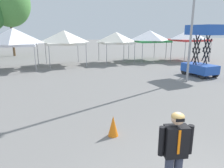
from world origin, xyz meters
TOP-DOWN VIEW (x-y plane):
  - canopy_tent_behind_center at (-4.46, 16.67)m, footprint 3.63×3.63m
  - canopy_tent_far_right at (-0.32, 17.47)m, footprint 3.52×3.52m
  - canopy_tent_right_of_center at (4.69, 17.42)m, footprint 2.99×2.99m
  - canopy_tent_behind_left at (8.64, 17.84)m, footprint 3.49×3.49m
  - canopy_tent_behind_right at (12.55, 16.46)m, footprint 3.40×3.40m
  - scissor_lift at (8.17, 9.54)m, footprint 1.58×2.41m
  - person_foreground at (-0.30, 0.60)m, footprint 0.64×0.32m
  - tree_behind_tents_right at (-5.62, 26.86)m, footprint 5.02×5.02m
  - traffic_cone_lot_center at (-0.57, 3.29)m, footprint 0.32×0.32m

SIDE VIEW (x-z plane):
  - traffic_cone_lot_center at x=-0.57m, z-range 0.00..0.65m
  - person_foreground at x=-0.30m, z-range 0.14..1.92m
  - scissor_lift at x=8.17m, z-range -0.66..2.87m
  - canopy_tent_right_of_center at x=4.69m, z-range 0.93..3.94m
  - canopy_tent_far_right at x=-0.32m, z-range 0.95..4.12m
  - canopy_tent_behind_left at x=8.64m, z-range 0.97..4.13m
  - canopy_tent_behind_right at x=12.55m, z-range 1.03..4.26m
  - canopy_tent_behind_center at x=-4.46m, z-range 0.96..4.33m
  - tree_behind_tents_right at x=-5.62m, z-range 1.76..10.82m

